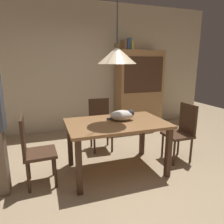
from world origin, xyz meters
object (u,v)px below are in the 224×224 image
Objects in this scene: chair_far_back at (100,122)px; cat_sleeping at (123,115)px; pendant_lamp at (117,55)px; book_blue_wide at (127,44)px; book_green_slim at (129,44)px; dining_table at (117,129)px; book_brown_thick at (124,45)px; chair_right_side at (182,130)px; chair_left_side at (33,148)px; book_yellow_short at (131,46)px; hutch_bookcase at (139,91)px.

chair_far_back reaches higher than cat_sleeping.
pendant_lamp reaches higher than book_blue_wide.
dining_table is at bearing -117.86° from book_green_slim.
chair_far_back is 1.45m from pendant_lamp.
book_blue_wide is at bearing 63.53° from pendant_lamp.
chair_far_back is at bearing -134.89° from book_green_slim.
pendant_lamp is 5.42× the size of book_brown_thick.
pendant_lamp is 2.07m from book_brown_thick.
book_green_slim reaches higher than chair_right_side.
pendant_lamp is (-0.00, -0.88, 1.15)m from chair_far_back.
chair_far_back is at bearing 89.70° from pendant_lamp.
chair_left_side is 0.72× the size of pendant_lamp.
chair_left_side is 1.00× the size of chair_far_back.
chair_right_side is 2.35m from book_yellow_short.
chair_right_side is 2.37m from book_brown_thick.
cat_sleeping is 0.30× the size of pendant_lamp.
book_green_slim is (0.87, 1.81, 1.15)m from cat_sleeping.
book_yellow_short is (0.11, 0.00, -0.03)m from book_blue_wide.
pendant_lamp is (1.13, 0.00, 1.15)m from chair_left_side.
chair_right_side is at bearing 0.09° from chair_left_side.
cat_sleeping is 2.29m from book_blue_wide.
book_yellow_short is at bearing 60.92° from dining_table.
pendant_lamp is at bearing -114.59° from book_brown_thick.
hutch_bookcase reaches higher than chair_far_back.
hutch_bookcase is at bearing 55.67° from dining_table.
cat_sleeping is 1.51× the size of book_green_slim.
chair_left_side is 1.44m from chair_far_back.
book_blue_wide reaches higher than hutch_bookcase.
pendant_lamp is 5.42× the size of book_blue_wide.
book_yellow_short is (1.03, 1.86, 1.29)m from dining_table.
chair_far_back reaches higher than dining_table.
book_green_slim is at bearing 64.27° from cat_sleeping.
cat_sleeping is (0.11, 0.06, 0.18)m from dining_table.
book_blue_wide is at bearing 46.82° from chair_far_back.
chair_far_back is at bearing 142.00° from chair_right_side.
chair_left_side is at bearing -179.84° from pendant_lamp.
pendant_lamp is at bearing -116.47° from book_blue_wide.
book_green_slim is at bearing 94.44° from chair_right_side.
book_blue_wide reaches higher than chair_left_side.
chair_right_side reaches higher than cat_sleeping.
chair_left_side is at bearing -177.30° from cat_sleeping.
cat_sleeping is (-1.01, 0.06, 0.32)m from chair_right_side.
hutch_bookcase reaches higher than chair_left_side.
book_blue_wide reaches higher than book_brown_thick.
book_blue_wide reaches higher than book_yellow_short.
book_blue_wide is at bearing 96.18° from chair_right_side.
book_brown_thick reaches higher than cat_sleeping.
cat_sleeping is (0.11, -0.82, 0.32)m from chair_far_back.
hutch_bookcase is 1.13m from book_green_slim.
book_yellow_short reaches higher than chair_right_side.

